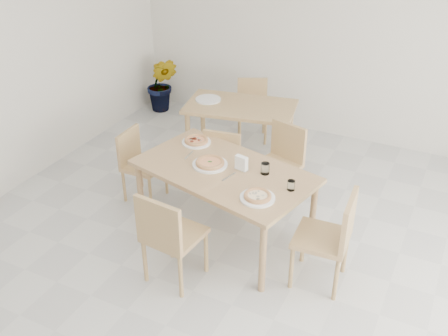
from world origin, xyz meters
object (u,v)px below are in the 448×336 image
at_px(pizza_mushroom, 258,196).
at_px(tumbler_a, 265,168).
at_px(main_table, 224,176).
at_px(plate_pepperoni, 196,142).
at_px(chair_east, 332,234).
at_px(pizza_pepperoni, 196,140).
at_px(plate_mushroom, 257,198).
at_px(chair_south, 168,233).
at_px(plate_empty, 208,99).
at_px(potted_plant, 162,84).
at_px(chair_back_s, 225,157).
at_px(second_table, 240,113).
at_px(chair_north, 281,158).
at_px(napkin_holder, 241,164).
at_px(chair_west, 138,160).
at_px(pizza_margherita, 210,162).
at_px(plate_margherita, 210,164).
at_px(chair_back_n, 252,105).
at_px(tumbler_b, 291,185).

bearing_deg(pizza_mushroom, tumbler_a, 104.20).
bearing_deg(main_table, plate_pepperoni, 157.55).
bearing_deg(plate_pepperoni, pizza_mushroom, -34.75).
height_order(chair_east, pizza_pepperoni, chair_east).
bearing_deg(plate_mushroom, tumbler_a, 104.20).
bearing_deg(plate_pepperoni, chair_south, -72.38).
relative_size(main_table, plate_mushroom, 6.03).
distance_m(main_table, plate_mushroom, 0.57).
distance_m(chair_south, plate_empty, 2.33).
bearing_deg(tumbler_a, plate_mushroom, -75.80).
bearing_deg(chair_east, potted_plant, -131.43).
bearing_deg(chair_back_s, second_table, -86.17).
bearing_deg(chair_north, napkin_holder, -80.55).
height_order(napkin_holder, potted_plant, napkin_holder).
height_order(chair_west, pizza_margherita, pizza_margherita).
xyz_separation_m(plate_mushroom, second_table, (-0.96, 1.73, -0.11)).
bearing_deg(plate_margherita, pizza_mushroom, -27.47).
bearing_deg(main_table, plate_empty, 136.41).
distance_m(plate_margherita, pizza_margherita, 0.02).
xyz_separation_m(pizza_margherita, chair_back_n, (-0.49, 2.11, -0.33)).
height_order(plate_mushroom, chair_back_s, chair_back_s).
relative_size(tumbler_b, napkin_holder, 0.62).
xyz_separation_m(pizza_margherita, pizza_mushroom, (0.62, -0.32, 0.00)).
xyz_separation_m(chair_west, potted_plant, (-1.02, 2.09, -0.04)).
relative_size(chair_west, napkin_holder, 5.39).
relative_size(plate_empty, potted_plant, 0.37).
relative_size(pizza_mushroom, tumbler_a, 2.75).
bearing_deg(pizza_pepperoni, potted_plant, 130.40).
xyz_separation_m(main_table, plate_empty, (-0.90, 1.38, 0.08)).
bearing_deg(chair_west, napkin_holder, -98.88).
height_order(chair_west, napkin_holder, napkin_holder).
bearing_deg(pizza_margherita, chair_west, 167.58).
bearing_deg(plate_mushroom, pizza_pepperoni, 145.25).
distance_m(napkin_holder, plate_empty, 1.69).
bearing_deg(chair_south, tumbler_b, -131.18).
xyz_separation_m(tumbler_a, chair_back_n, (-1.01, 2.02, -0.35)).
relative_size(plate_pepperoni, napkin_holder, 2.02).
relative_size(plate_pepperoni, tumbler_b, 3.28).
bearing_deg(pizza_mushroom, chair_back_n, 114.56).
distance_m(chair_east, second_table, 2.28).
height_order(chair_south, potted_plant, chair_south).
height_order(chair_north, chair_west, chair_north).
xyz_separation_m(tumbler_b, chair_back_s, (-1.00, 0.73, -0.32)).
bearing_deg(tumbler_a, pizza_pepperoni, 163.59).
xyz_separation_m(tumbler_b, plate_empty, (-1.57, 1.44, -0.04)).
distance_m(main_table, pizza_margherita, 0.19).
relative_size(main_table, tumbler_b, 20.24).
bearing_deg(chair_back_s, plate_margherita, 96.13).
xyz_separation_m(chair_north, chair_back_n, (-0.89, 1.26, -0.04)).
relative_size(tumbler_a, tumbler_b, 1.18).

